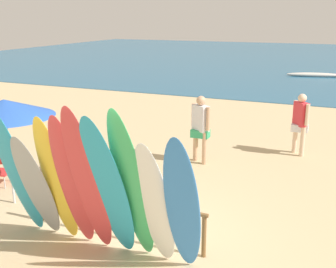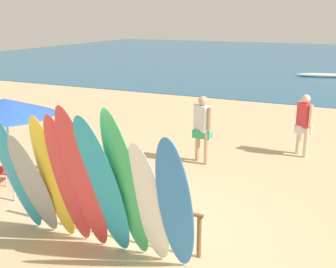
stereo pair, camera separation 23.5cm
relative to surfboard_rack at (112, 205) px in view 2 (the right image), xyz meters
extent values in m
plane|color=tan|center=(0.00, 14.00, -0.58)|extent=(60.00, 60.00, 0.00)
cube|color=#235B7F|center=(0.00, 32.21, -0.57)|extent=(60.00, 40.00, 0.02)
cylinder|color=brown|center=(-1.53, 0.00, -0.23)|extent=(0.07, 0.07, 0.70)
cylinder|color=brown|center=(1.53, 0.00, -0.23)|extent=(0.07, 0.07, 0.70)
cylinder|color=brown|center=(0.00, 0.00, 0.12)|extent=(3.19, 0.06, 0.06)
ellipsoid|color=#289EC6|center=(-1.42, -0.62, 0.58)|extent=(0.63, 0.85, 2.31)
ellipsoid|color=#999EA3|center=(-1.05, -0.62, 0.38)|extent=(0.53, 0.80, 1.91)
ellipsoid|color=yellow|center=(-0.68, -0.59, 0.54)|extent=(0.50, 0.73, 2.23)
ellipsoid|color=#D13D42|center=(-0.35, -0.64, 0.57)|extent=(0.50, 0.81, 2.30)
ellipsoid|color=#D13D42|center=(0.01, -0.75, 0.67)|extent=(0.52, 0.98, 2.49)
ellipsoid|color=#289EC6|center=(0.34, -0.73, 0.62)|extent=(0.64, 0.99, 2.39)
ellipsoid|color=#38B266|center=(0.68, -0.67, 0.67)|extent=(0.53, 0.96, 2.50)
ellipsoid|color=white|center=(1.01, -0.62, 0.45)|extent=(0.58, 0.80, 2.04)
ellipsoid|color=#337AD1|center=(1.45, -0.71, 0.54)|extent=(0.57, 0.97, 2.23)
cylinder|color=beige|center=(2.40, 5.55, -0.18)|extent=(0.12, 0.12, 0.79)
cylinder|color=beige|center=(2.19, 5.80, -0.18)|extent=(0.12, 0.12, 0.79)
cube|color=silver|center=(2.29, 5.68, 0.15)|extent=(0.42, 0.26, 0.19)
cube|color=#DB333D|center=(2.29, 5.68, 0.52)|extent=(0.43, 0.45, 0.62)
sphere|color=beige|center=(2.29, 5.68, 0.95)|extent=(0.22, 0.22, 0.22)
cylinder|color=beige|center=(2.47, 5.48, 0.56)|extent=(0.10, 0.10, 0.55)
cylinder|color=beige|center=(2.12, 5.87, 0.56)|extent=(0.10, 0.10, 0.55)
cylinder|color=tan|center=(0.24, 3.98, -0.17)|extent=(0.13, 0.13, 0.82)
cylinder|color=tan|center=(-0.06, 4.14, -0.17)|extent=(0.13, 0.13, 0.82)
cube|color=#33A36B|center=(0.09, 4.06, 0.18)|extent=(0.44, 0.27, 0.20)
cube|color=silver|center=(0.09, 4.06, 0.57)|extent=(0.48, 0.40, 0.64)
sphere|color=tan|center=(0.09, 4.06, 1.00)|extent=(0.23, 0.23, 0.23)
cylinder|color=tan|center=(0.33, 3.92, 0.60)|extent=(0.10, 0.10, 0.57)
cylinder|color=tan|center=(-0.15, 4.19, 0.60)|extent=(0.10, 0.10, 0.57)
cylinder|color=#B7B7BC|center=(-3.21, 0.84, -0.44)|extent=(0.02, 0.02, 0.28)
cylinder|color=#B7B7BC|center=(-3.32, 1.21, -0.44)|extent=(0.02, 0.02, 0.28)
cube|color=red|center=(-3.47, 0.97, -0.28)|extent=(0.61, 0.57, 0.03)
cube|color=red|center=(-3.56, 1.29, -0.02)|extent=(0.55, 0.38, 0.51)
cylinder|color=#B7B7BC|center=(-2.89, 1.67, -0.44)|extent=(0.02, 0.02, 0.28)
cylinder|color=#B7B7BC|center=(-2.47, 1.59, -0.44)|extent=(0.02, 0.02, 0.28)
cylinder|color=#B7B7BC|center=(-2.81, 2.04, -0.44)|extent=(0.02, 0.02, 0.28)
cylinder|color=#B7B7BC|center=(-2.40, 1.96, -0.44)|extent=(0.02, 0.02, 0.28)
cube|color=silver|center=(-2.64, 1.81, -0.28)|extent=(0.58, 0.54, 0.03)
cube|color=silver|center=(-2.58, 2.17, -0.03)|extent=(0.55, 0.38, 0.50)
cylinder|color=silver|center=(-2.51, 0.36, 0.43)|extent=(0.04, 0.04, 2.00)
cone|color=blue|center=(-2.51, 0.36, 1.35)|extent=(1.85, 1.85, 0.32)
ellipsoid|color=silver|center=(1.56, 21.15, -0.46)|extent=(3.34, 1.12, 0.26)
camera|label=1|loc=(3.25, -5.45, 3.01)|focal=44.82mm
camera|label=2|loc=(3.47, -5.36, 3.01)|focal=44.82mm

